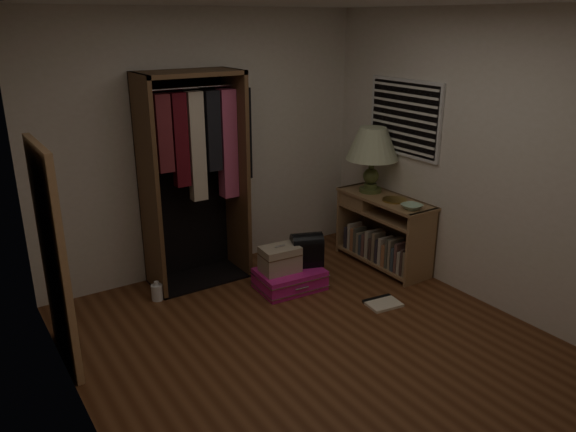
% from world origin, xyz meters
% --- Properties ---
extents(ground, '(4.00, 4.00, 0.00)m').
position_xyz_m(ground, '(0.00, 0.00, 0.00)').
color(ground, '#593019').
rests_on(ground, ground).
extents(room_walls, '(3.52, 4.02, 2.60)m').
position_xyz_m(room_walls, '(0.08, 0.04, 1.50)').
color(room_walls, silver).
rests_on(room_walls, ground).
extents(console_bookshelf, '(0.42, 1.12, 0.75)m').
position_xyz_m(console_bookshelf, '(1.54, 1.04, 0.39)').
color(console_bookshelf, '#946E47').
rests_on(console_bookshelf, ground).
extents(open_wardrobe, '(1.07, 0.50, 2.05)m').
position_xyz_m(open_wardrobe, '(-0.19, 1.77, 1.22)').
color(open_wardrobe, brown).
rests_on(open_wardrobe, ground).
extents(floor_mirror, '(0.06, 0.80, 1.70)m').
position_xyz_m(floor_mirror, '(-1.70, 1.00, 0.85)').
color(floor_mirror, tan).
rests_on(floor_mirror, ground).
extents(pink_suitcase, '(0.67, 0.50, 0.19)m').
position_xyz_m(pink_suitcase, '(0.40, 1.07, 0.10)').
color(pink_suitcase, '#D11985').
rests_on(pink_suitcase, ground).
extents(train_case, '(0.39, 0.28, 0.27)m').
position_xyz_m(train_case, '(0.30, 1.10, 0.32)').
color(train_case, tan).
rests_on(train_case, pink_suitcase).
extents(black_bag, '(0.35, 0.29, 0.33)m').
position_xyz_m(black_bag, '(0.60, 1.08, 0.36)').
color(black_bag, black).
rests_on(black_bag, pink_suitcase).
extents(table_lamp, '(0.70, 0.70, 0.69)m').
position_xyz_m(table_lamp, '(1.54, 1.24, 1.25)').
color(table_lamp, '#455328').
rests_on(table_lamp, console_bookshelf).
extents(brass_tray, '(0.25, 0.25, 0.01)m').
position_xyz_m(brass_tray, '(1.54, 0.87, 0.76)').
color(brass_tray, '#AA8F41').
rests_on(brass_tray, console_bookshelf).
extents(ceramic_bowl, '(0.21, 0.21, 0.05)m').
position_xyz_m(ceramic_bowl, '(1.49, 0.58, 0.77)').
color(ceramic_bowl, '#ACCEAE').
rests_on(ceramic_bowl, console_bookshelf).
extents(white_jug, '(0.14, 0.14, 0.19)m').
position_xyz_m(white_jug, '(-0.77, 1.54, 0.08)').
color(white_jug, silver).
rests_on(white_jug, ground).
extents(floor_book, '(0.33, 0.28, 0.03)m').
position_xyz_m(floor_book, '(0.93, 0.33, 0.01)').
color(floor_book, '#F3E6CC').
rests_on(floor_book, ground).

